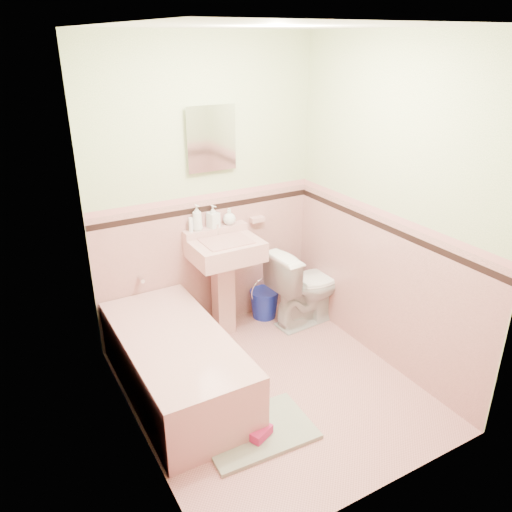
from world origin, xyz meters
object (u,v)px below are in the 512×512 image
soap_bottle_right (229,216)px  shoe (261,433)px  sink (226,289)px  bathtub (176,366)px  bucket (264,304)px  soap_bottle_mid (213,216)px  soap_bottle_left (197,218)px  medicine_cabinet (211,138)px  toilet (307,286)px

soap_bottle_right → shoe: (-0.53, -1.46, -0.97)m
sink → bathtub: bearing=-142.1°
soap_bottle_right → bucket: (0.31, -0.08, -0.90)m
soap_bottle_mid → shoe: (-0.37, -1.46, -0.99)m
soap_bottle_mid → bucket: soap_bottle_mid is taller
shoe → soap_bottle_right: bearing=46.7°
bucket → bathtub: bearing=-150.7°
sink → soap_bottle_left: 0.67m
soap_bottle_left → soap_bottle_mid: size_ratio=1.14×
soap_bottle_left → soap_bottle_right: soap_bottle_left is taller
medicine_cabinet → toilet: size_ratio=0.65×
soap_bottle_mid → toilet: 1.08m
soap_bottle_right → shoe: 1.83m
soap_bottle_mid → toilet: bearing=-24.4°
toilet → soap_bottle_mid: bearing=61.3°
medicine_cabinet → bathtub: bearing=-132.6°
sink → shoe: (-0.39, -1.28, -0.39)m
bathtub → toilet: bearing=14.5°
bathtub → bucket: bearing=29.3°
bathtub → shoe: bearing=-69.0°
bathtub → shoe: (0.29, -0.75, -0.16)m
bathtub → soap_bottle_right: size_ratio=10.59×
soap_bottle_left → bathtub: bearing=-126.1°
bathtub → soap_bottle_right: bearing=41.1°
sink → soap_bottle_left: soap_bottle_left is taller
soap_bottle_right → shoe: size_ratio=0.87×
soap_bottle_mid → toilet: soap_bottle_mid is taller
soap_bottle_left → soap_bottle_right: 0.30m
soap_bottle_right → toilet: size_ratio=0.19×
bathtub → bucket: size_ratio=5.56×
sink → soap_bottle_right: soap_bottle_right is taller
sink → medicine_cabinet: size_ratio=1.88×
shoe → soap_bottle_left: bearing=57.6°
medicine_cabinet → shoe: size_ratio=2.93×
medicine_cabinet → shoe: medicine_cabinet is taller
soap_bottle_left → bucket: (0.60, -0.08, -0.93)m
sink → bucket: sink is taller
medicine_cabinet → sink: bearing=-90.0°
soap_bottle_left → shoe: 1.79m
soap_bottle_left → toilet: size_ratio=0.30×
toilet → bucket: bearing=44.1°
soap_bottle_left → toilet: soap_bottle_left is taller
soap_bottle_right → soap_bottle_left: bearing=180.0°
bathtub → soap_bottle_mid: size_ratio=7.72×
soap_bottle_left → sink: bearing=-48.0°
bathtub → sink: bearing=37.9°
medicine_cabinet → soap_bottle_left: bearing=-169.5°
soap_bottle_mid → shoe: bearing=-104.4°
toilet → shoe: toilet is taller
medicine_cabinet → shoe: bearing=-104.7°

